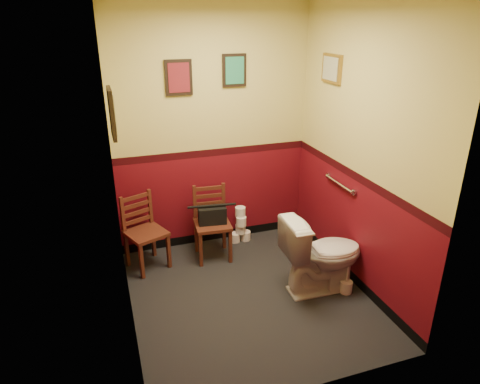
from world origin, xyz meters
The scene contains 16 objects.
floor centered at (0.00, 0.00, 0.00)m, with size 2.20×2.40×0.00m, color black.
wall_back centered at (0.00, 1.20, 1.35)m, with size 2.20×2.70×0.00m, color #5B0A14.
wall_front centered at (0.00, -1.20, 1.35)m, with size 2.20×2.70×0.00m, color #5B0A14.
wall_left centered at (-1.10, 0.00, 1.35)m, with size 2.40×2.70×0.00m, color #5B0A14.
wall_right centered at (1.10, 0.00, 1.35)m, with size 2.40×2.70×0.00m, color #5B0A14.
grab_bar centered at (1.07, 0.25, 0.95)m, with size 0.05×0.56×0.06m.
framed_print_back_a centered at (-0.35, 1.18, 1.95)m, with size 0.28×0.04×0.36m.
framed_print_back_b centered at (0.25, 1.18, 2.00)m, with size 0.26×0.04×0.34m.
framed_print_left centered at (-1.08, 0.10, 1.85)m, with size 0.04×0.30×0.38m.
framed_print_right centered at (1.08, 0.60, 2.05)m, with size 0.04×0.34×0.28m.
toilet centered at (0.72, -0.12, 0.39)m, with size 0.45×0.80×0.78m, color white.
toilet_brush centered at (0.94, -0.25, 0.07)m, with size 0.12×0.12×0.44m.
chair_left centered at (-0.86, 0.88, 0.41)m, with size 0.49×0.49×0.81m.
chair_right centered at (-0.13, 0.85, 0.41)m, with size 0.41×0.41×0.82m.
handbag centered at (-0.13, 0.82, 0.52)m, with size 0.32×0.19×0.22m.
tp_stack centered at (0.28, 1.06, 0.19)m, with size 0.26×0.16×0.44m.
Camera 1 is at (-1.19, -3.27, 2.54)m, focal length 32.00 mm.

